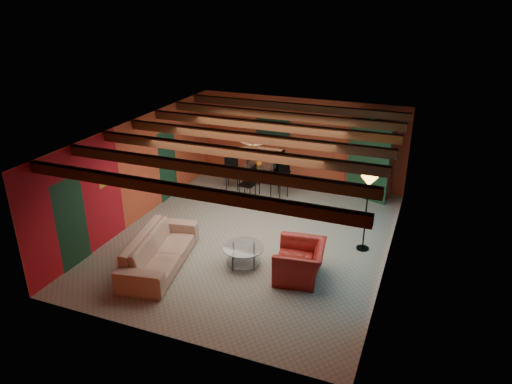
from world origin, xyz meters
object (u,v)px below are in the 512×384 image
at_px(dining_table, 259,173).
at_px(potted_plant, 374,115).
at_px(armoire, 370,160).
at_px(sofa, 160,250).
at_px(coffee_table, 244,256).
at_px(armchair, 300,261).
at_px(vase, 259,153).
at_px(floor_lamp, 366,214).

height_order(dining_table, potted_plant, potted_plant).
distance_m(armoire, potted_plant, 1.34).
distance_m(sofa, coffee_table, 1.87).
bearing_deg(dining_table, potted_plant, 13.70).
bearing_deg(sofa, potted_plant, -43.64).
bearing_deg(armchair, armoire, 164.46).
bearing_deg(dining_table, vase, 0.00).
height_order(armoire, floor_lamp, armoire).
height_order(sofa, coffee_table, sofa).
bearing_deg(dining_table, armchair, -58.78).
height_order(dining_table, vase, vase).
relative_size(coffee_table, vase, 4.87).
relative_size(armchair, vase, 6.12).
bearing_deg(coffee_table, vase, 106.55).
bearing_deg(armoire, potted_plant, 0.00).
bearing_deg(floor_lamp, coffee_table, -143.97).
height_order(dining_table, floor_lamp, floor_lamp).
distance_m(floor_lamp, potted_plant, 3.64).
relative_size(armoire, potted_plant, 4.54).
bearing_deg(sofa, armchair, -88.13).
bearing_deg(armoire, vase, -145.64).
bearing_deg(vase, armchair, -58.78).
distance_m(sofa, dining_table, 4.92).
height_order(sofa, armchair, same).
distance_m(coffee_table, potted_plant, 5.79).
distance_m(floor_lamp, vase, 4.41).
height_order(coffee_table, potted_plant, potted_plant).
bearing_deg(floor_lamp, dining_table, 145.26).
relative_size(armchair, armoire, 0.53).
bearing_deg(armchair, floor_lamp, 139.46).
xyz_separation_m(sofa, floor_lamp, (4.10, 2.39, 0.55)).
height_order(armchair, vase, vase).
relative_size(coffee_table, potted_plant, 1.92).
xyz_separation_m(dining_table, floor_lamp, (3.62, -2.51, 0.39)).
xyz_separation_m(coffee_table, dining_table, (-1.26, 4.23, 0.30)).
distance_m(armchair, armoire, 5.07).
height_order(armchair, dining_table, dining_table).
xyz_separation_m(floor_lamp, vase, (-3.62, 2.51, 0.24)).
relative_size(floor_lamp, vase, 9.78).
height_order(sofa, armoire, armoire).
bearing_deg(sofa, floor_lamp, -70.64).
relative_size(armchair, coffee_table, 1.26).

